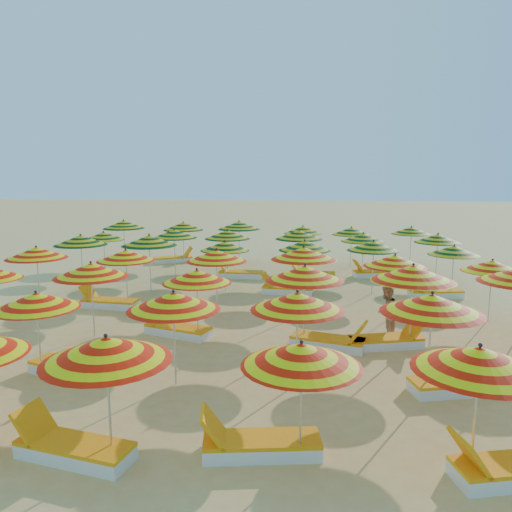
{
  "coord_description": "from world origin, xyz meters",
  "views": [
    {
      "loc": [
        1.19,
        -14.08,
        4.04
      ],
      "look_at": [
        0.0,
        0.5,
        1.6
      ],
      "focal_mm": 35.0,
      "sensor_mm": 36.0,
      "label": 1
    }
  ],
  "objects_px": {
    "umbrella_24": "(81,240)",
    "lounger_17": "(174,259)",
    "lounger_6": "(458,384)",
    "umbrella_40": "(351,231)",
    "umbrella_21": "(304,253)",
    "lounger_10": "(387,341)",
    "umbrella_38": "(239,225)",
    "lounger_15": "(311,275)",
    "umbrella_37": "(183,226)",
    "umbrella_3": "(301,355)",
    "umbrella_30": "(103,236)",
    "umbrella_39": "(303,230)",
    "umbrella_26": "(225,246)",
    "lounger_13": "(434,293)",
    "umbrella_34": "(363,237)",
    "lounger_5": "(71,369)",
    "umbrella_8": "(174,301)",
    "umbrella_41": "(411,230)",
    "umbrella_4": "(479,359)",
    "umbrella_27": "(305,246)",
    "lounger_11": "(109,303)",
    "umbrella_32": "(227,234)",
    "umbrella_28": "(374,246)",
    "lounger_8": "(177,329)",
    "umbrella_19": "(126,256)",
    "umbrella_22": "(395,261)",
    "lounger_12": "(286,289)",
    "umbrella_36": "(124,225)",
    "lounger_16": "(374,273)",
    "lounger_2": "(259,444)",
    "umbrella_23": "(492,266)",
    "umbrella_15": "(305,273)",
    "umbrella_31": "(174,234)",
    "lounger_1": "(72,448)",
    "umbrella_7": "(36,301)",
    "umbrella_35": "(438,238)",
    "umbrella_20": "(216,256)",
    "umbrella_33": "(299,235)",
    "lounger_14": "(240,274)",
    "umbrella_29": "(454,250)",
    "umbrella_9": "(297,301)",
    "umbrella_25": "(149,241)"
  },
  "relations": [
    {
      "from": "umbrella_39",
      "to": "lounger_13",
      "type": "height_order",
      "value": "umbrella_39"
    },
    {
      "from": "umbrella_20",
      "to": "umbrella_38",
      "type": "relative_size",
      "value": 0.95
    },
    {
      "from": "umbrella_21",
      "to": "lounger_10",
      "type": "height_order",
      "value": "umbrella_21"
    },
    {
      "from": "umbrella_8",
      "to": "lounger_2",
      "type": "relative_size",
      "value": 1.05
    },
    {
      "from": "umbrella_8",
      "to": "umbrella_41",
      "type": "bearing_deg",
      "value": 60.75
    },
    {
      "from": "umbrella_37",
      "to": "lounger_10",
      "type": "bearing_deg",
      "value": -55.39
    },
    {
      "from": "lounger_11",
      "to": "lounger_13",
      "type": "height_order",
      "value": "same"
    },
    {
      "from": "umbrella_28",
      "to": "lounger_15",
      "type": "relative_size",
      "value": 1.06
    },
    {
      "from": "lounger_1",
      "to": "umbrella_22",
      "type": "bearing_deg",
      "value": -114.07
    },
    {
      "from": "umbrella_7",
      "to": "umbrella_35",
      "type": "height_order",
      "value": "umbrella_35"
    },
    {
      "from": "umbrella_38",
      "to": "umbrella_21",
      "type": "bearing_deg",
      "value": -70.59
    },
    {
      "from": "umbrella_28",
      "to": "umbrella_41",
      "type": "height_order",
      "value": "umbrella_28"
    },
    {
      "from": "umbrella_34",
      "to": "lounger_5",
      "type": "distance_m",
      "value": 12.48
    },
    {
      "from": "umbrella_36",
      "to": "lounger_16",
      "type": "bearing_deg",
      "value": -11.63
    },
    {
      "from": "umbrella_4",
      "to": "umbrella_22",
      "type": "xyz_separation_m",
      "value": [
        0.33,
        7.49,
        -0.01
      ]
    },
    {
      "from": "umbrella_9",
      "to": "umbrella_28",
      "type": "xyz_separation_m",
      "value": [
        2.54,
        7.58,
        -0.02
      ]
    },
    {
      "from": "lounger_15",
      "to": "lounger_10",
      "type": "bearing_deg",
      "value": 103.99
    },
    {
      "from": "lounger_2",
      "to": "lounger_17",
      "type": "relative_size",
      "value": 0.98
    },
    {
      "from": "umbrella_26",
      "to": "umbrella_31",
      "type": "height_order",
      "value": "umbrella_31"
    },
    {
      "from": "umbrella_32",
      "to": "lounger_6",
      "type": "xyz_separation_m",
      "value": [
        5.74,
        -10.13,
        -1.52
      ]
    },
    {
      "from": "umbrella_32",
      "to": "lounger_13",
      "type": "bearing_deg",
      "value": -21.17
    },
    {
      "from": "lounger_12",
      "to": "lounger_17",
      "type": "xyz_separation_m",
      "value": [
        -5.26,
        5.61,
        0.0
      ]
    },
    {
      "from": "umbrella_3",
      "to": "umbrella_15",
      "type": "distance_m",
      "value": 4.95
    },
    {
      "from": "umbrella_8",
      "to": "lounger_8",
      "type": "bearing_deg",
      "value": 103.21
    },
    {
      "from": "umbrella_4",
      "to": "umbrella_27",
      "type": "bearing_deg",
      "value": 101.85
    },
    {
      "from": "umbrella_33",
      "to": "lounger_14",
      "type": "distance_m",
      "value": 2.77
    },
    {
      "from": "umbrella_26",
      "to": "lounger_13",
      "type": "distance_m",
      "value": 7.13
    },
    {
      "from": "umbrella_21",
      "to": "umbrella_38",
      "type": "bearing_deg",
      "value": 109.41
    },
    {
      "from": "lounger_10",
      "to": "umbrella_15",
      "type": "bearing_deg",
      "value": 164.04
    },
    {
      "from": "umbrella_31",
      "to": "umbrella_35",
      "type": "distance_m",
      "value": 10.11
    },
    {
      "from": "umbrella_37",
      "to": "umbrella_3",
      "type": "bearing_deg",
      "value": -71.43
    },
    {
      "from": "umbrella_24",
      "to": "lounger_17",
      "type": "xyz_separation_m",
      "value": [
        1.97,
        5.36,
        -1.56
      ]
    },
    {
      "from": "umbrella_3",
      "to": "lounger_17",
      "type": "relative_size",
      "value": 1.16
    },
    {
      "from": "umbrella_30",
      "to": "umbrella_40",
      "type": "bearing_deg",
      "value": 12.94
    },
    {
      "from": "umbrella_25",
      "to": "umbrella_21",
      "type": "bearing_deg",
      "value": -24.18
    },
    {
      "from": "umbrella_29",
      "to": "umbrella_34",
      "type": "distance_m",
      "value": 3.83
    },
    {
      "from": "lounger_17",
      "to": "umbrella_9",
      "type": "bearing_deg",
      "value": -88.56
    },
    {
      "from": "umbrella_22",
      "to": "umbrella_26",
      "type": "height_order",
      "value": "umbrella_22"
    },
    {
      "from": "umbrella_39",
      "to": "lounger_17",
      "type": "height_order",
      "value": "umbrella_39"
    },
    {
      "from": "umbrella_38",
      "to": "umbrella_3",
      "type": "bearing_deg",
      "value": -80.24
    },
    {
      "from": "umbrella_4",
      "to": "lounger_17",
      "type": "relative_size",
      "value": 1.02
    },
    {
      "from": "umbrella_27",
      "to": "lounger_8",
      "type": "bearing_deg",
      "value": -124.7
    },
    {
      "from": "lounger_6",
      "to": "umbrella_40",
      "type": "bearing_deg",
      "value": 80.12
    },
    {
      "from": "umbrella_21",
      "to": "umbrella_26",
      "type": "xyz_separation_m",
      "value": [
        -2.65,
        2.67,
        -0.21
      ]
    },
    {
      "from": "umbrella_19",
      "to": "umbrella_22",
      "type": "xyz_separation_m",
      "value": [
        7.81,
        -0.35,
        0.01
      ]
    },
    {
      "from": "umbrella_3",
      "to": "umbrella_27",
      "type": "distance_m",
      "value": 10.04
    },
    {
      "from": "umbrella_38",
      "to": "lounger_5",
      "type": "xyz_separation_m",
      "value": [
        -1.94,
        -12.7,
        -1.59
      ]
    },
    {
      "from": "umbrella_31",
      "to": "umbrella_34",
      "type": "height_order",
      "value": "umbrella_31"
    },
    {
      "from": "umbrella_23",
      "to": "lounger_5",
      "type": "bearing_deg",
      "value": -154.61
    },
    {
      "from": "umbrella_15",
      "to": "lounger_5",
      "type": "xyz_separation_m",
      "value": [
        -4.7,
        -2.31,
        -1.57
      ]
    }
  ]
}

